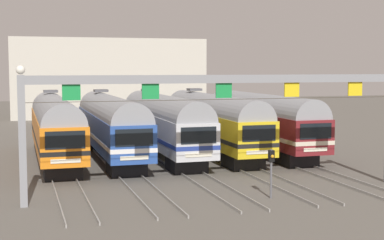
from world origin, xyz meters
The scene contains 10 objects.
ground_plane centered at (0.00, 0.00, 0.00)m, with size 160.00×160.00×0.00m, color #5B564F.
track_bed centered at (0.00, 17.00, 0.07)m, with size 17.62×70.00×0.15m.
commuter_train_orange centered at (-8.06, 0.00, 2.69)m, with size 2.88×18.06×5.05m.
commuter_train_blue centered at (-4.03, 0.00, 2.69)m, with size 2.88×18.06×5.05m.
commuter_train_silver centered at (0.00, 0.00, 2.69)m, with size 2.88×18.06×5.05m.
commuter_train_yellow centered at (4.03, 0.00, 2.69)m, with size 2.88×18.06×5.05m.
commuter_train_maroon centered at (8.06, -0.01, 2.69)m, with size 2.88×18.06×4.77m.
catenary_gantry centered at (0.00, -13.50, 5.24)m, with size 21.36×0.44×6.97m.
yard_signal_mast centered at (2.01, -15.30, 1.82)m, with size 0.28×0.35×2.60m.
maintenance_building centered at (1.65, 39.53, 5.39)m, with size 26.41×10.00×10.78m, color beige.
Camera 1 is at (-10.64, -42.80, 6.88)m, focal length 54.23 mm.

